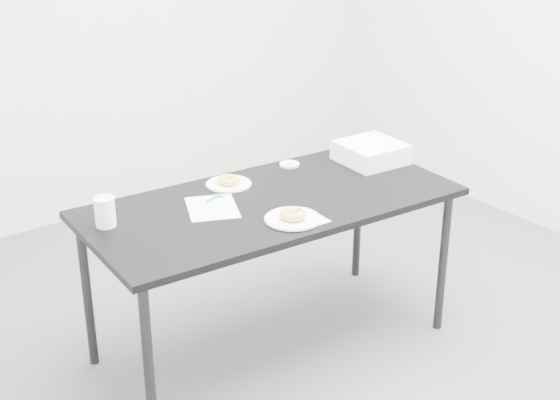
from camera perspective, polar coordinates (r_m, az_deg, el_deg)
floor at (r=3.69m, az=1.81°, el=-10.65°), size 4.00×4.00×0.00m
table at (r=3.38m, az=-0.63°, el=-0.83°), size 1.66×0.86×0.74m
scorecard at (r=3.29m, az=-4.98°, el=-0.55°), size 0.29×0.32×0.00m
logo_patch at (r=3.39m, az=-4.53°, el=0.30°), size 0.06×0.06×0.00m
pen at (r=3.37m, az=-4.75°, el=0.22°), size 0.12×0.05×0.01m
napkin at (r=3.16m, az=1.74°, el=-1.42°), size 0.17×0.17×0.00m
plate_near at (r=3.16m, az=0.94°, el=-1.39°), size 0.23×0.23×0.01m
donut_near at (r=3.15m, az=0.94°, el=-1.04°), size 0.13×0.13×0.04m
plate_far at (r=3.52m, az=-3.78°, el=1.18°), size 0.21×0.21×0.01m
donut_far at (r=3.51m, az=-3.79°, el=1.47°), size 0.12×0.12×0.03m
coffee_cup at (r=3.16m, az=-12.68°, el=-0.85°), size 0.08×0.08×0.12m
cup_lid at (r=3.73m, az=0.70°, el=2.61°), size 0.09×0.09×0.01m
bakery_box at (r=3.80m, az=6.67°, el=3.49°), size 0.30×0.30×0.09m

